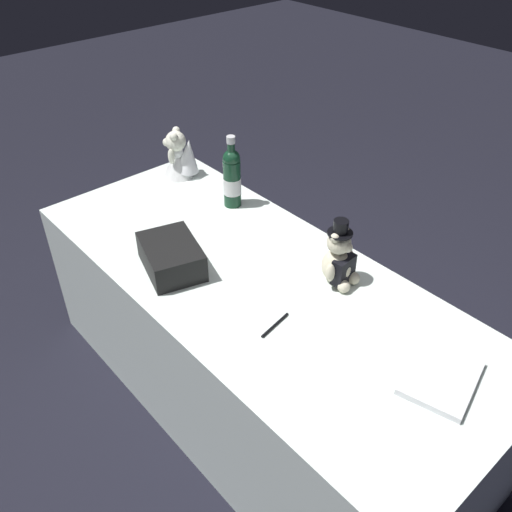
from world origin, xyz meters
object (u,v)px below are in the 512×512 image
Objects in this scene: teddy_bear_bride at (180,156)px; gift_case_black at (171,257)px; champagne_bottle at (232,177)px; signing_pen at (276,324)px; teddy_bear_groom at (339,260)px; guestbook at (441,377)px.

teddy_bear_bride is 0.76× the size of gift_case_black.
champagne_bottle reaches higher than teddy_bear_bride.
signing_pen is (1.11, -0.39, -0.10)m from teddy_bear_bride.
teddy_bear_groom is at bearing -5.02° from champagne_bottle.
champagne_bottle is at bearing 151.00° from signing_pen.
teddy_bear_bride is at bearing 160.83° from signing_pen.
teddy_bear_groom is 0.64m from gift_case_black.
teddy_bear_groom is 0.35m from signing_pen.
champagne_bottle is 0.83m from signing_pen.
champagne_bottle reaches higher than signing_pen.
guestbook is (0.54, -0.12, -0.09)m from teddy_bear_groom.
guestbook is (1.02, 0.30, -0.05)m from gift_case_black.
teddy_bear_groom is at bearing 152.19° from guestbook.
gift_case_black is at bearing -178.62° from guestbook.
signing_pen is 0.47× the size of gift_case_black.
teddy_bear_groom reaches higher than gift_case_black.
champagne_bottle is 0.54m from gift_case_black.
champagne_bottle is 1.26m from guestbook.
champagne_bottle is (0.39, 0.01, 0.04)m from teddy_bear_bride.
gift_case_black is 1.22× the size of guestbook.
guestbook is at bearing 16.52° from gift_case_black.
teddy_bear_groom is 0.56m from guestbook.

